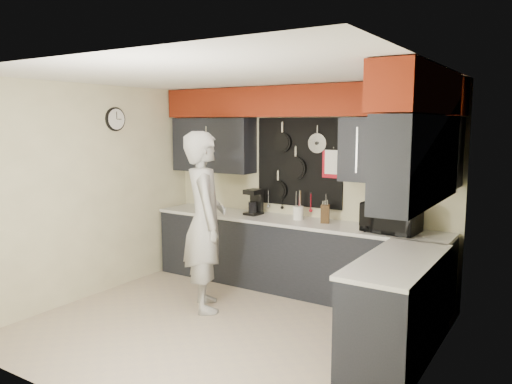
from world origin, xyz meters
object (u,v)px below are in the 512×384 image
Objects in this scene: utensil_crock at (298,213)px; coffee_maker at (255,201)px; microwave at (391,218)px; knife_block at (325,214)px; person at (205,221)px.

utensil_crock is 0.50× the size of coffee_maker.
microwave reaches higher than knife_block.
person is (-1.82, -1.04, -0.06)m from microwave.
coffee_maker reaches higher than knife_block.
utensil_crock is 0.08× the size of person.
knife_block is at bearing 3.61° from coffee_maker.
utensil_crock is at bearing 4.28° from coffee_maker.
utensil_crock is (-1.21, 0.09, -0.08)m from microwave.
microwave is 0.29× the size of person.
microwave is 2.10m from person.
coffee_maker reaches higher than utensil_crock.
utensil_crock is at bearing 158.88° from knife_block.
knife_block is (-0.84, 0.08, -0.06)m from microwave.
person is at bearing -118.07° from utensil_crock.
microwave is at bearing 1.83° from coffee_maker.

